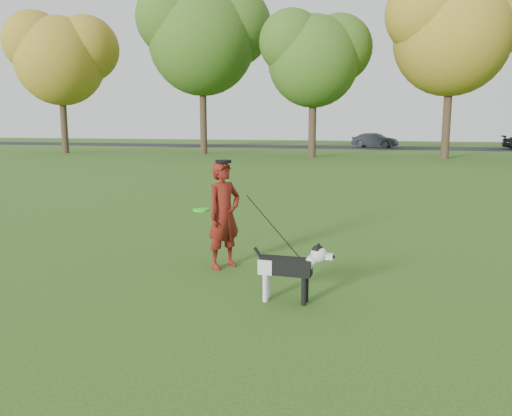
% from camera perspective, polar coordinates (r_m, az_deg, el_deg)
% --- Properties ---
extents(ground, '(120.00, 120.00, 0.00)m').
position_cam_1_polar(ground, '(6.55, 1.44, -8.52)').
color(ground, '#285116').
rests_on(ground, ground).
extents(road, '(120.00, 7.00, 0.02)m').
position_cam_1_polar(road, '(46.09, 14.55, 6.67)').
color(road, black).
rests_on(road, ground).
extents(man, '(0.60, 0.67, 1.53)m').
position_cam_1_polar(man, '(7.08, -3.69, -0.78)').
color(man, '#57120C').
rests_on(man, ground).
extents(dog, '(0.95, 0.19, 0.72)m').
position_cam_1_polar(dog, '(5.75, 4.13, -6.54)').
color(dog, black).
rests_on(dog, ground).
extents(car_mid, '(4.12, 2.24, 1.29)m').
position_cam_1_polar(car_mid, '(46.11, 13.44, 7.53)').
color(car_mid, black).
rests_on(car_mid, road).
extents(man_held_items, '(1.78, 1.25, 1.06)m').
position_cam_1_polar(man_held_items, '(6.27, 1.86, -2.02)').
color(man_held_items, '#2CFF20').
rests_on(man_held_items, ground).
extents(tree_row, '(51.74, 8.86, 12.01)m').
position_cam_1_polar(tree_row, '(32.67, 11.52, 18.78)').
color(tree_row, '#38281C').
rests_on(tree_row, ground).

